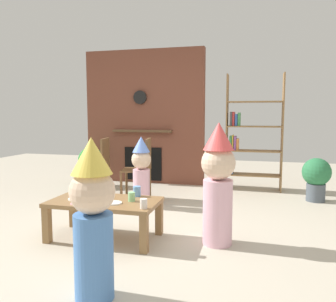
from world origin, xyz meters
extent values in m
plane|color=#BCB29E|center=(0.00, 0.00, 0.00)|extent=(12.00, 12.00, 0.00)
cube|color=brown|center=(-0.86, 2.60, 1.20)|extent=(2.20, 0.18, 2.40)
cube|color=black|center=(-0.86, 2.50, 0.35)|extent=(0.70, 0.02, 0.60)
cube|color=brown|center=(-0.86, 2.46, 0.95)|extent=(1.10, 0.10, 0.04)
cylinder|color=black|center=(-0.90, 2.48, 1.55)|extent=(0.24, 0.04, 0.24)
cube|color=olive|center=(0.65, 2.40, 0.95)|extent=(0.02, 0.28, 1.90)
cube|color=olive|center=(1.53, 2.40, 0.95)|extent=(0.02, 0.28, 1.90)
cube|color=olive|center=(1.09, 2.40, 0.25)|extent=(0.86, 0.28, 0.02)
cube|color=olive|center=(1.09, 2.40, 0.65)|extent=(0.86, 0.28, 0.02)
cube|color=olive|center=(1.09, 2.40, 1.05)|extent=(0.86, 0.28, 0.02)
cube|color=olive|center=(1.09, 2.40, 1.45)|extent=(0.86, 0.28, 0.02)
cube|color=#B23333|center=(0.71, 2.40, 0.38)|extent=(0.03, 0.20, 0.24)
cube|color=#3359A5|center=(0.75, 2.40, 0.38)|extent=(0.03, 0.20, 0.23)
cube|color=#3F8C4C|center=(0.72, 2.40, 0.78)|extent=(0.04, 0.20, 0.23)
cube|color=gold|center=(0.75, 2.40, 0.78)|extent=(0.02, 0.20, 0.25)
cube|color=#8C4C99|center=(0.79, 2.40, 0.77)|extent=(0.04, 0.20, 0.23)
cube|color=#D87F3F|center=(0.83, 2.40, 0.75)|extent=(0.04, 0.20, 0.19)
cube|color=#4C4C51|center=(0.72, 2.40, 1.17)|extent=(0.03, 0.20, 0.23)
cube|color=#B23333|center=(0.76, 2.40, 1.18)|extent=(0.03, 0.20, 0.23)
cube|color=#3359A5|center=(0.80, 2.40, 1.16)|extent=(0.04, 0.20, 0.19)
cube|color=#3F8C4C|center=(0.85, 2.40, 1.17)|extent=(0.04, 0.20, 0.22)
cube|color=olive|center=(-0.33, -0.28, 0.37)|extent=(1.08, 0.59, 0.04)
cube|color=olive|center=(-0.83, -0.53, 0.18)|extent=(0.07, 0.07, 0.35)
cube|color=olive|center=(0.17, -0.53, 0.18)|extent=(0.07, 0.07, 0.35)
cube|color=olive|center=(-0.83, -0.03, 0.18)|extent=(0.07, 0.07, 0.35)
cube|color=olive|center=(0.17, -0.03, 0.18)|extent=(0.07, 0.07, 0.35)
cylinder|color=#8CD18C|center=(-0.05, -0.25, 0.44)|extent=(0.07, 0.07, 0.09)
cylinder|color=silver|center=(0.15, -0.47, 0.44)|extent=(0.07, 0.07, 0.09)
cylinder|color=silver|center=(-0.44, -0.27, 0.44)|extent=(0.07, 0.07, 0.09)
cylinder|color=#669EE0|center=(-0.07, -0.05, 0.45)|extent=(0.08, 0.08, 0.11)
cylinder|color=#669EE0|center=(-0.71, -0.12, 0.44)|extent=(0.07, 0.07, 0.09)
cylinder|color=white|center=(-0.19, -0.38, 0.40)|extent=(0.16, 0.16, 0.01)
cylinder|color=white|center=(-0.61, -0.32, 0.40)|extent=(0.18, 0.18, 0.01)
cone|color=pink|center=(-0.54, -0.47, 0.43)|extent=(0.10, 0.10, 0.08)
cube|color=silver|center=(-0.54, -0.10, 0.40)|extent=(0.04, 0.15, 0.01)
cylinder|color=#4C7FC6|center=(0.08, -1.33, 0.29)|extent=(0.26, 0.26, 0.59)
sphere|color=beige|center=(0.08, -1.33, 0.74)|extent=(0.30, 0.30, 0.30)
cone|color=#F2D14C|center=(0.08, -1.33, 0.98)|extent=(0.27, 0.27, 0.24)
cylinder|color=#EAB2C6|center=(0.78, -0.14, 0.31)|extent=(0.28, 0.28, 0.63)
sphere|color=beige|center=(0.78, -0.14, 0.79)|extent=(0.33, 0.33, 0.33)
cone|color=#EA4C4C|center=(0.78, -0.14, 1.04)|extent=(0.29, 0.29, 0.26)
cylinder|color=#EAB2C6|center=(-0.37, 0.97, 0.25)|extent=(0.23, 0.23, 0.51)
sphere|color=beige|center=(-0.37, 0.97, 0.64)|extent=(0.26, 0.26, 0.26)
cone|color=#668CE5|center=(-0.37, 0.97, 0.85)|extent=(0.24, 0.24, 0.21)
cube|color=brown|center=(-1.19, 1.18, 0.44)|extent=(0.46, 0.46, 0.02)
cube|color=brown|center=(-1.01, 1.21, 0.68)|extent=(0.10, 0.40, 0.45)
cylinder|color=brown|center=(-1.40, 1.32, 0.21)|extent=(0.04, 0.04, 0.43)
cylinder|color=brown|center=(-1.34, 0.97, 0.21)|extent=(0.04, 0.04, 0.43)
cylinder|color=brown|center=(-1.05, 1.38, 0.21)|extent=(0.04, 0.04, 0.43)
cylinder|color=brown|center=(-0.98, 1.03, 0.21)|extent=(0.04, 0.04, 0.43)
cube|color=brown|center=(-0.57, 1.29, 0.44)|extent=(0.46, 0.46, 0.02)
cube|color=brown|center=(-0.38, 1.32, 0.68)|extent=(0.10, 0.40, 0.45)
cylinder|color=brown|center=(-0.77, 1.44, 0.21)|extent=(0.04, 0.04, 0.43)
cylinder|color=brown|center=(-0.71, 1.08, 0.21)|extent=(0.04, 0.04, 0.43)
cylinder|color=brown|center=(-0.42, 1.50, 0.21)|extent=(0.04, 0.04, 0.43)
cylinder|color=brown|center=(-0.36, 1.14, 0.21)|extent=(0.04, 0.04, 0.43)
cylinder|color=#4C5660|center=(1.98, 1.85, 0.13)|extent=(0.26, 0.26, 0.25)
sphere|color=#2B7646|center=(1.98, 1.85, 0.43)|extent=(0.40, 0.40, 0.40)
cylinder|color=#4C5660|center=(-1.64, 1.99, 0.14)|extent=(0.27, 0.27, 0.27)
sphere|color=#2C8635|center=(-1.64, 1.99, 0.46)|extent=(0.44, 0.44, 0.44)
camera|label=1|loc=(1.11, -3.33, 1.25)|focal=36.32mm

